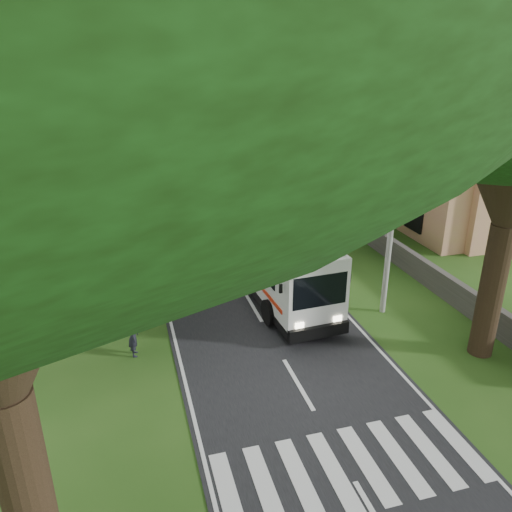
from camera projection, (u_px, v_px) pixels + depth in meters
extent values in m
plane|color=#244A15|center=(320.00, 422.00, 15.72)|extent=(140.00, 140.00, 0.00)
cube|color=black|center=(194.00, 205.00, 38.01)|extent=(8.00, 120.00, 0.04)
cube|color=silver|center=(347.00, 469.00, 13.94)|extent=(8.00, 3.00, 0.01)
cube|color=#383533|center=(309.00, 193.00, 39.14)|extent=(0.35, 50.00, 1.20)
cube|color=tan|center=(429.00, 159.00, 38.63)|extent=(12.00, 22.00, 6.40)
pyramid|color=#595960|center=(438.00, 85.00, 36.59)|extent=(14.00, 24.00, 2.20)
cube|color=tan|center=(489.00, 163.00, 28.28)|extent=(3.00, 3.00, 10.00)
cone|color=#595960|center=(508.00, 53.00, 26.09)|extent=(4.00, 4.00, 1.60)
cylinder|color=gray|center=(391.00, 227.00, 20.94)|extent=(0.24, 0.24, 8.00)
cube|color=gray|center=(400.00, 146.00, 19.65)|extent=(1.60, 0.10, 0.10)
cube|color=gray|center=(398.00, 161.00, 19.88)|extent=(1.20, 0.10, 0.10)
cylinder|color=gray|center=(260.00, 147.00, 38.77)|extent=(0.24, 0.24, 8.00)
cube|color=gray|center=(260.00, 102.00, 37.49)|extent=(1.60, 0.10, 0.10)
cube|color=gray|center=(260.00, 110.00, 37.71)|extent=(1.20, 0.10, 0.10)
cylinder|color=gray|center=(211.00, 118.00, 56.60)|extent=(0.24, 0.24, 8.00)
cube|color=gray|center=(210.00, 86.00, 55.32)|extent=(1.60, 0.10, 0.10)
cube|color=gray|center=(210.00, 92.00, 55.55)|extent=(1.20, 0.10, 0.10)
cylinder|color=black|center=(66.00, 239.00, 23.40)|extent=(0.90, 0.90, 5.40)
cone|color=black|center=(51.00, 140.00, 21.67)|extent=(3.20, 3.20, 3.80)
ellipsoid|color=black|center=(37.00, 47.00, 20.27)|extent=(12.74, 12.74, 5.35)
cylinder|color=black|center=(88.00, 158.00, 39.43)|extent=(0.90, 0.90, 6.20)
cone|color=black|center=(80.00, 91.00, 37.54)|extent=(3.20, 3.20, 3.80)
ellipsoid|color=black|center=(71.00, 23.00, 35.78)|extent=(13.62, 13.62, 5.72)
cylinder|color=black|center=(83.00, 127.00, 55.20)|extent=(0.90, 0.90, 6.34)
cone|color=black|center=(77.00, 79.00, 53.29)|extent=(3.20, 3.20, 3.80)
ellipsoid|color=black|center=(71.00, 29.00, 51.46)|extent=(15.20, 15.20, 6.38)
cylinder|color=black|center=(491.00, 292.00, 18.39)|extent=(0.90, 0.90, 5.22)
cylinder|color=black|center=(318.00, 178.00, 34.51)|extent=(0.90, 0.90, 5.56)
cone|color=black|center=(322.00, 108.00, 32.74)|extent=(3.20, 3.20, 3.80)
ellipsoid|color=black|center=(325.00, 43.00, 31.27)|extent=(14.00, 14.00, 5.88)
cylinder|color=black|center=(246.00, 136.00, 50.35)|extent=(0.90, 0.90, 5.99)
cone|color=black|center=(245.00, 85.00, 48.50)|extent=(3.20, 3.20, 3.80)
ellipsoid|color=black|center=(245.00, 36.00, 46.83)|extent=(13.34, 13.34, 5.60)
cylinder|color=black|center=(219.00, 118.00, 66.76)|extent=(0.90, 0.90, 5.39)
cone|color=black|center=(218.00, 82.00, 65.03)|extent=(3.20, 3.20, 3.80)
ellipsoid|color=black|center=(218.00, 51.00, 63.63)|extent=(13.44, 13.44, 5.64)
cube|color=silver|center=(265.00, 245.00, 24.64)|extent=(3.33, 12.51, 3.04)
cube|color=black|center=(263.00, 235.00, 24.75)|extent=(3.25, 10.25, 1.13)
cube|color=black|center=(265.00, 272.00, 25.20)|extent=(3.38, 12.55, 0.36)
cube|color=red|center=(265.00, 258.00, 24.90)|extent=(3.31, 11.28, 0.19)
cube|color=silver|center=(265.00, 214.00, 24.04)|extent=(3.09, 11.88, 0.19)
cylinder|color=black|center=(269.00, 312.00, 21.18)|extent=(0.43, 1.15, 1.13)
cylinder|color=black|center=(324.00, 303.00, 21.96)|extent=(0.43, 1.15, 1.13)
cylinder|color=black|center=(219.00, 248.00, 28.21)|extent=(0.43, 1.15, 1.13)
cylinder|color=black|center=(262.00, 242.00, 29.00)|extent=(0.43, 1.15, 1.13)
imported|color=#A3A2A7|center=(148.00, 169.00, 46.79)|extent=(1.84, 3.80, 1.25)
imported|color=navy|center=(137.00, 150.00, 56.38)|extent=(2.28, 3.96, 1.23)
imported|color=maroon|center=(173.00, 133.00, 67.66)|extent=(3.12, 5.23, 1.42)
imported|color=black|center=(133.00, 337.00, 18.91)|extent=(0.41, 0.60, 1.60)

